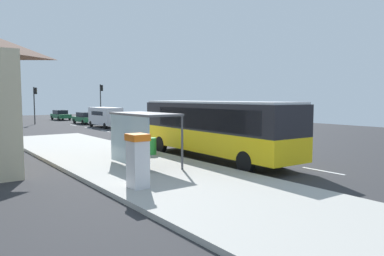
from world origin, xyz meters
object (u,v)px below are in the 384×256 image
white_van (105,116)px  recycling_bin_orange (146,145)px  recycling_bin_green (152,146)px  sedan_far (85,118)px  bus_shelter (139,125)px  ticket_machine (138,160)px  sedan_near (61,115)px  traffic_light_far_side (35,99)px  bus (214,126)px  traffic_light_near_side (101,97)px

white_van → recycling_bin_orange: 21.86m
recycling_bin_green → sedan_far: bearing=77.1°
recycling_bin_green → bus_shelter: 3.72m
white_van → ticket_machine: (-10.65, -27.92, -0.17)m
sedan_near → traffic_light_far_side: bearing=-125.7°
sedan_far → recycling_bin_green: (-6.50, -28.49, -0.14)m
sedan_far → bus_shelter: (-8.71, -31.11, 1.31)m
recycling_bin_orange → bus_shelter: size_ratio=0.24×
bus → sedan_near: (4.01, 41.51, -1.05)m
ticket_machine → bus_shelter: (2.04, 3.71, 0.93)m
sedan_near → bus_shelter: bearing=-101.8°
sedan_far → traffic_light_far_side: (-5.40, 2.99, 2.41)m
sedan_near → traffic_light_far_side: (-5.40, -7.52, 2.41)m
bus → traffic_light_far_side: traffic_light_far_side is taller
sedan_far → recycling_bin_orange: (-6.50, -27.79, -0.14)m
sedan_near → traffic_light_far_side: traffic_light_far_side is taller
sedan_far → ticket_machine: (-10.75, -34.82, 0.38)m
traffic_light_near_side → sedan_near: bearing=111.0°
sedan_far → recycling_bin_orange: bearing=-103.2°
traffic_light_far_side → bus_shelter: size_ratio=1.20×
sedan_near → recycling_bin_green: size_ratio=4.70×
ticket_machine → traffic_light_near_side: (13.95, 37.01, 2.33)m
sedan_far → traffic_light_near_side: bearing=34.4°
traffic_light_near_side → bus_shelter: 35.39m
bus → white_van: bus is taller
traffic_light_far_side → sedan_far: bearing=-28.9°
recycling_bin_green → traffic_light_near_side: 32.30m
white_van → sedan_near: bearing=89.7°
sedan_near → traffic_light_near_side: bearing=-69.0°
traffic_light_near_side → traffic_light_far_side: (-8.59, 0.80, -0.30)m
ticket_machine → traffic_light_near_side: 39.62m
white_van → ticket_machine: 29.88m
ticket_machine → traffic_light_near_side: traffic_light_near_side is taller
white_van → recycling_bin_orange: white_van is taller
traffic_light_near_side → bus_shelter: size_ratio=1.32×
recycling_bin_orange → traffic_light_near_side: size_ratio=0.18×
recycling_bin_orange → traffic_light_near_side: traffic_light_near_side is taller
sedan_far → recycling_bin_green: 29.22m
recycling_bin_orange → traffic_light_near_side: bearing=72.1°
traffic_light_far_side → sedan_near: bearing=54.3°
recycling_bin_green → traffic_light_near_side: size_ratio=0.18×
sedan_near → traffic_light_near_side: 9.31m
ticket_machine → traffic_light_far_side: traffic_light_far_side is taller
traffic_light_near_side → bus_shelter: traffic_light_near_side is taller
ticket_machine → recycling_bin_orange: size_ratio=2.04×
sedan_far → ticket_machine: bearing=-107.2°
traffic_light_near_side → traffic_light_far_side: size_ratio=1.10×
sedan_far → recycling_bin_orange: 28.54m
sedan_near → bus: bearing=-95.5°
bus_shelter → ticket_machine: bearing=-118.8°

